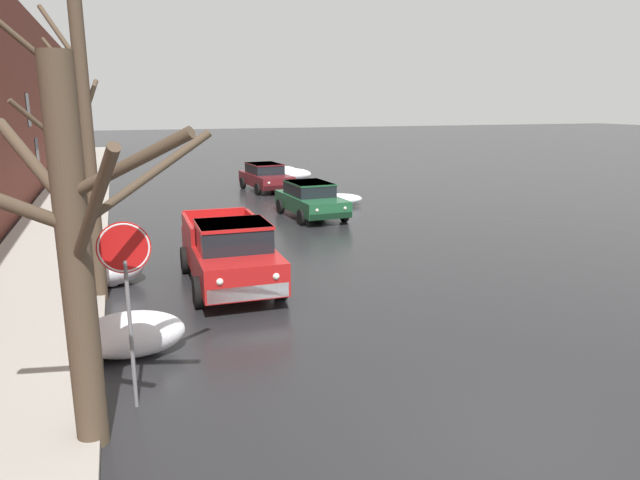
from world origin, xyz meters
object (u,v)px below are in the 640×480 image
bare_tree_at_the_corner (75,248)px  sedan_green_parked_kerbside_close (311,199)px  pickup_truck_red_approaching_near_lane (230,252)px  bare_tree_second_along_sidewalk (84,142)px  fire_hydrant (109,338)px  sedan_maroon_parked_kerbside_mid (266,176)px  stop_sign_at_corner (125,266)px

bare_tree_at_the_corner → sedan_green_parked_kerbside_close: size_ratio=1.21×
bare_tree_at_the_corner → pickup_truck_red_approaching_near_lane: bearing=64.0°
sedan_green_parked_kerbside_close → pickup_truck_red_approaching_near_lane: bearing=-121.1°
bare_tree_at_the_corner → bare_tree_second_along_sidewalk: bearing=90.7°
fire_hydrant → sedan_maroon_parked_kerbside_mid: bearing=68.0°
pickup_truck_red_approaching_near_lane → sedan_green_parked_kerbside_close: 9.24m
bare_tree_at_the_corner → stop_sign_at_corner: bearing=55.9°
bare_tree_at_the_corner → fire_hydrant: bare_tree_at_the_corner is taller
sedan_maroon_parked_kerbside_mid → stop_sign_at_corner: bearing=-109.2°
bare_tree_at_the_corner → stop_sign_at_corner: 1.15m
bare_tree_at_the_corner → pickup_truck_red_approaching_near_lane: 7.26m
pickup_truck_red_approaching_near_lane → sedan_green_parked_kerbside_close: pickup_truck_red_approaching_near_lane is taller
bare_tree_at_the_corner → sedan_green_parked_kerbside_close: 16.36m
bare_tree_at_the_corner → sedan_green_parked_kerbside_close: (7.85, 14.21, -2.01)m
bare_tree_second_along_sidewalk → pickup_truck_red_approaching_near_lane: (3.15, -0.07, -2.79)m
bare_tree_second_along_sidewalk → bare_tree_at_the_corner: bearing=-89.3°
bare_tree_at_the_corner → bare_tree_second_along_sidewalk: 6.44m
bare_tree_second_along_sidewalk → pickup_truck_red_approaching_near_lane: bare_tree_second_along_sidewalk is taller
bare_tree_second_along_sidewalk → stop_sign_at_corner: bearing=-83.2°
fire_hydrant → bare_tree_at_the_corner: bearing=-93.8°
pickup_truck_red_approaching_near_lane → sedan_green_parked_kerbside_close: (4.78, 7.91, -0.13)m
sedan_maroon_parked_kerbside_mid → bare_tree_at_the_corner: bearing=-109.8°
bare_tree_second_along_sidewalk → fire_hydrant: bare_tree_second_along_sidewalk is taller
pickup_truck_red_approaching_near_lane → fire_hydrant: 4.51m
bare_tree_second_along_sidewalk → sedan_green_parked_kerbside_close: (7.93, 7.84, -2.92)m
stop_sign_at_corner → fire_hydrant: bearing=100.8°
sedan_maroon_parked_kerbside_mid → bare_tree_second_along_sidewalk: bearing=-117.2°
fire_hydrant → stop_sign_at_corner: stop_sign_at_corner is taller
sedan_maroon_parked_kerbside_mid → stop_sign_at_corner: 22.42m
bare_tree_second_along_sidewalk → fire_hydrant: 4.83m
fire_hydrant → sedan_green_parked_kerbside_close: bearing=56.0°
bare_tree_at_the_corner → fire_hydrant: 3.75m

